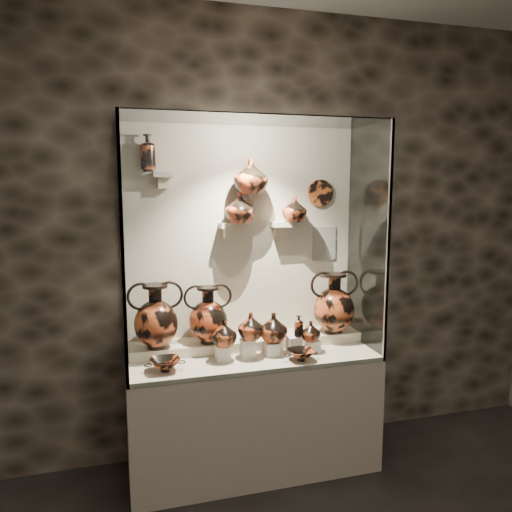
{
  "coord_description": "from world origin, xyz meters",
  "views": [
    {
      "loc": [
        -0.88,
        -0.98,
        2.0
      ],
      "look_at": [
        0.04,
        2.24,
        1.5
      ],
      "focal_mm": 35.0,
      "sensor_mm": 36.0,
      "label": 1
    }
  ],
  "objects_px": {
    "amphora_left": "(156,316)",
    "jug_b": "(251,326)",
    "lekythos_tall": "(148,151)",
    "ovoid_vase_a": "(240,208)",
    "jug_c": "(273,327)",
    "ovoid_vase_b": "(251,176)",
    "kylix_right": "(301,354)",
    "jug_e": "(310,331)",
    "kylix_left": "(165,364)",
    "amphora_mid": "(208,315)",
    "lekythos_small": "(299,325)",
    "jug_a": "(224,333)",
    "amphora_right": "(334,303)",
    "ovoid_vase_c": "(294,209)"
  },
  "relations": [
    {
      "from": "amphora_right",
      "to": "ovoid_vase_b",
      "type": "bearing_deg",
      "value": 168.87
    },
    {
      "from": "ovoid_vase_b",
      "to": "kylix_left",
      "type": "bearing_deg",
      "value": -155.7
    },
    {
      "from": "jug_c",
      "to": "ovoid_vase_b",
      "type": "height_order",
      "value": "ovoid_vase_b"
    },
    {
      "from": "lekythos_tall",
      "to": "ovoid_vase_a",
      "type": "height_order",
      "value": "lekythos_tall"
    },
    {
      "from": "jug_c",
      "to": "amphora_left",
      "type": "bearing_deg",
      "value": -178.16
    },
    {
      "from": "lekythos_small",
      "to": "lekythos_tall",
      "type": "relative_size",
      "value": 0.61
    },
    {
      "from": "amphora_left",
      "to": "lekythos_tall",
      "type": "bearing_deg",
      "value": 77.58
    },
    {
      "from": "jug_e",
      "to": "jug_b",
      "type": "bearing_deg",
      "value": 175.28
    },
    {
      "from": "jug_a",
      "to": "ovoid_vase_c",
      "type": "distance_m",
      "value": 1.02
    },
    {
      "from": "jug_c",
      "to": "lekythos_small",
      "type": "distance_m",
      "value": 0.17
    },
    {
      "from": "amphora_left",
      "to": "kylix_left",
      "type": "height_order",
      "value": "amphora_left"
    },
    {
      "from": "jug_c",
      "to": "jug_a",
      "type": "bearing_deg",
      "value": -162.33
    },
    {
      "from": "ovoid_vase_a",
      "to": "amphora_right",
      "type": "bearing_deg",
      "value": 4.21
    },
    {
      "from": "amphora_mid",
      "to": "lekythos_small",
      "type": "bearing_deg",
      "value": -40.54
    },
    {
      "from": "amphora_left",
      "to": "jug_a",
      "type": "height_order",
      "value": "amphora_left"
    },
    {
      "from": "lekythos_tall",
      "to": "jug_c",
      "type": "bearing_deg",
      "value": -18.77
    },
    {
      "from": "lekythos_tall",
      "to": "ovoid_vase_a",
      "type": "relative_size",
      "value": 1.28
    },
    {
      "from": "jug_a",
      "to": "jug_b",
      "type": "xyz_separation_m",
      "value": [
        0.18,
        0.0,
        0.03
      ]
    },
    {
      "from": "jug_a",
      "to": "ovoid_vase_a",
      "type": "distance_m",
      "value": 0.86
    },
    {
      "from": "lekythos_small",
      "to": "ovoid_vase_c",
      "type": "height_order",
      "value": "ovoid_vase_c"
    },
    {
      "from": "jug_b",
      "to": "lekythos_tall",
      "type": "distance_m",
      "value": 1.34
    },
    {
      "from": "kylix_left",
      "to": "lekythos_tall",
      "type": "xyz_separation_m",
      "value": [
        -0.04,
        0.38,
        1.33
      ]
    },
    {
      "from": "ovoid_vase_b",
      "to": "ovoid_vase_c",
      "type": "height_order",
      "value": "ovoid_vase_b"
    },
    {
      "from": "amphora_left",
      "to": "jug_e",
      "type": "bearing_deg",
      "value": -27.41
    },
    {
      "from": "kylix_right",
      "to": "lekythos_tall",
      "type": "distance_m",
      "value": 1.68
    },
    {
      "from": "jug_a",
      "to": "jug_e",
      "type": "distance_m",
      "value": 0.61
    },
    {
      "from": "jug_a",
      "to": "ovoid_vase_b",
      "type": "distance_m",
      "value": 1.08
    },
    {
      "from": "lekythos_tall",
      "to": "ovoid_vase_b",
      "type": "xyz_separation_m",
      "value": [
        0.68,
        -0.06,
        -0.16
      ]
    },
    {
      "from": "ovoid_vase_b",
      "to": "jug_b",
      "type": "bearing_deg",
      "value": -107.46
    },
    {
      "from": "jug_a",
      "to": "lekythos_small",
      "type": "distance_m",
      "value": 0.52
    },
    {
      "from": "jug_e",
      "to": "kylix_left",
      "type": "xyz_separation_m",
      "value": [
        -1.0,
        -0.08,
        -0.1
      ]
    },
    {
      "from": "amphora_mid",
      "to": "jug_c",
      "type": "relative_size",
      "value": 1.99
    },
    {
      "from": "jug_c",
      "to": "jug_e",
      "type": "height_order",
      "value": "jug_c"
    },
    {
      "from": "jug_c",
      "to": "amphora_mid",
      "type": "bearing_deg",
      "value": 171.23
    },
    {
      "from": "amphora_left",
      "to": "lekythos_tall",
      "type": "height_order",
      "value": "lekythos_tall"
    },
    {
      "from": "amphora_right",
      "to": "jug_b",
      "type": "distance_m",
      "value": 0.71
    },
    {
      "from": "kylix_right",
      "to": "ovoid_vase_a",
      "type": "height_order",
      "value": "ovoid_vase_a"
    },
    {
      "from": "lekythos_tall",
      "to": "kylix_right",
      "type": "bearing_deg",
      "value": -24.74
    },
    {
      "from": "jug_e",
      "to": "kylix_right",
      "type": "height_order",
      "value": "jug_e"
    },
    {
      "from": "jug_a",
      "to": "ovoid_vase_b",
      "type": "relative_size",
      "value": 0.72
    },
    {
      "from": "amphora_left",
      "to": "jug_b",
      "type": "bearing_deg",
      "value": -33.69
    },
    {
      "from": "jug_b",
      "to": "jug_e",
      "type": "relative_size",
      "value": 1.28
    },
    {
      "from": "ovoid_vase_a",
      "to": "lekythos_small",
      "type": "bearing_deg",
      "value": -25.41
    },
    {
      "from": "ovoid_vase_b",
      "to": "amphora_mid",
      "type": "bearing_deg",
      "value": -174.09
    },
    {
      "from": "amphora_mid",
      "to": "ovoid_vase_a",
      "type": "distance_m",
      "value": 0.77
    },
    {
      "from": "jug_e",
      "to": "jug_a",
      "type": "bearing_deg",
      "value": 175.83
    },
    {
      "from": "amphora_left",
      "to": "ovoid_vase_b",
      "type": "relative_size",
      "value": 1.79
    },
    {
      "from": "amphora_right",
      "to": "ovoid_vase_c",
      "type": "distance_m",
      "value": 0.75
    },
    {
      "from": "amphora_mid",
      "to": "amphora_right",
      "type": "height_order",
      "value": "amphora_right"
    },
    {
      "from": "amphora_mid",
      "to": "ovoid_vase_b",
      "type": "height_order",
      "value": "ovoid_vase_b"
    }
  ]
}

